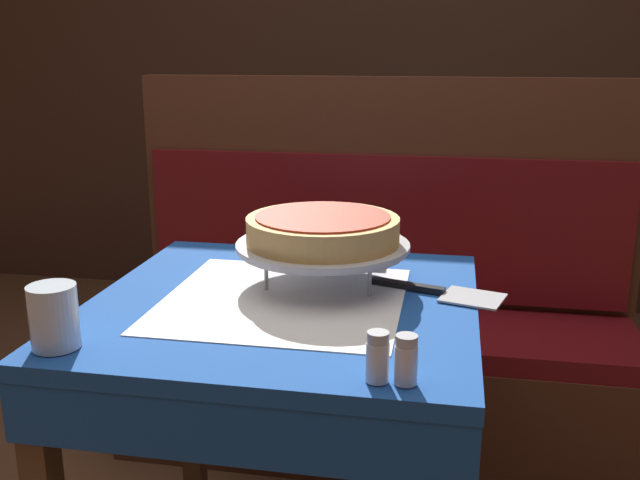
% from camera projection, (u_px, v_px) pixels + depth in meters
% --- Properties ---
extents(dining_table_front, '(0.74, 0.74, 0.77)m').
position_uv_depth(dining_table_front, '(284.00, 346.00, 1.40)').
color(dining_table_front, '#194799').
rests_on(dining_table_front, ground_plane).
extents(dining_table_rear, '(0.81, 0.81, 0.76)m').
position_uv_depth(dining_table_rear, '(445.00, 197.00, 2.91)').
color(dining_table_rear, '#1E6B33').
rests_on(dining_table_rear, ground_plane).
extents(booth_bench, '(1.57, 0.44, 1.15)m').
position_uv_depth(booth_bench, '(376.00, 344.00, 2.23)').
color(booth_bench, '#4C2819').
rests_on(booth_bench, ground_plane).
extents(back_wall_panel, '(6.00, 0.04, 2.40)m').
position_uv_depth(back_wall_panel, '(392.00, 56.00, 3.36)').
color(back_wall_panel, '#3D2319').
rests_on(back_wall_panel, ground_plane).
extents(pizza_pan_stand, '(0.35, 0.35, 0.09)m').
position_uv_depth(pizza_pan_stand, '(323.00, 247.00, 1.44)').
color(pizza_pan_stand, '#ADADB2').
rests_on(pizza_pan_stand, dining_table_front).
extents(deep_dish_pizza, '(0.31, 0.31, 0.06)m').
position_uv_depth(deep_dish_pizza, '(323.00, 229.00, 1.43)').
color(deep_dish_pizza, tan).
rests_on(deep_dish_pizza, pizza_pan_stand).
extents(pizza_server, '(0.27, 0.13, 0.01)m').
position_uv_depth(pizza_server, '(442.00, 292.00, 1.40)').
color(pizza_server, '#BCBCC1').
rests_on(pizza_server, dining_table_front).
extents(water_glass_near, '(0.08, 0.08, 0.10)m').
position_uv_depth(water_glass_near, '(54.00, 317.00, 1.14)').
color(water_glass_near, silver).
rests_on(water_glass_near, dining_table_front).
extents(salt_shaker, '(0.03, 0.03, 0.08)m').
position_uv_depth(salt_shaker, '(378.00, 357.00, 1.03)').
color(salt_shaker, silver).
rests_on(salt_shaker, dining_table_front).
extents(pepper_shaker, '(0.03, 0.03, 0.07)m').
position_uv_depth(pepper_shaker, '(406.00, 360.00, 1.02)').
color(pepper_shaker, silver).
rests_on(pepper_shaker, dining_table_front).
extents(napkin_holder, '(0.10, 0.05, 0.09)m').
position_uv_depth(napkin_holder, '(355.00, 236.00, 1.65)').
color(napkin_holder, '#B2B2B7').
rests_on(napkin_holder, dining_table_front).
extents(condiment_caddy, '(0.14, 0.14, 0.17)m').
position_uv_depth(condiment_caddy, '(426.00, 154.00, 2.98)').
color(condiment_caddy, black).
rests_on(condiment_caddy, dining_table_rear).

